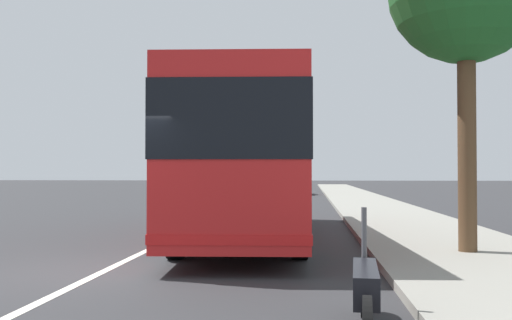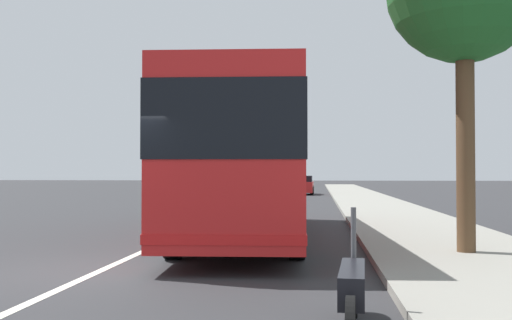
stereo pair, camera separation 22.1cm
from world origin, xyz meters
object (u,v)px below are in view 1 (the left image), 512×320
at_px(motorcycle_far_end, 365,291).
at_px(car_ahead_same_lane, 226,187).
at_px(coach_bus, 247,157).
at_px(car_side_street, 296,185).

relative_size(motorcycle_far_end, car_ahead_same_lane, 0.50).
height_order(motorcycle_far_end, car_ahead_same_lane, car_ahead_same_lane).
relative_size(coach_bus, motorcycle_far_end, 5.18).
bearing_deg(motorcycle_far_end, car_side_street, 6.80).
distance_m(motorcycle_far_end, car_side_street, 37.51).
bearing_deg(coach_bus, motorcycle_far_end, -169.80).
xyz_separation_m(car_ahead_same_lane, car_side_street, (4.48, -4.60, 0.02)).
bearing_deg(car_ahead_same_lane, car_side_street, 133.13).
bearing_deg(car_ahead_same_lane, coach_bus, 8.26).
height_order(coach_bus, car_ahead_same_lane, coach_bus).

